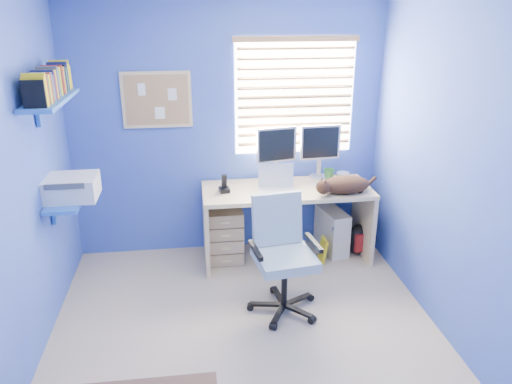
{
  "coord_description": "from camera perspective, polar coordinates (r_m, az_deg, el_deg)",
  "views": [
    {
      "loc": [
        -0.35,
        -3.1,
        2.4
      ],
      "look_at": [
        0.15,
        0.65,
        0.95
      ],
      "focal_mm": 35.0,
      "sensor_mm": 36.0,
      "label": 1
    }
  ],
  "objects": [
    {
      "name": "floor",
      "position": [
        3.94,
        -0.94,
        -16.59
      ],
      "size": [
        3.0,
        3.2,
        0.0
      ],
      "primitive_type": "cube",
      "color": "tan",
      "rests_on": "ground"
    },
    {
      "name": "wall_back",
      "position": [
        4.86,
        -3.28,
        7.21
      ],
      "size": [
        3.0,
        0.01,
        2.5
      ],
      "primitive_type": "cube",
      "color": "blue",
      "rests_on": "ground"
    },
    {
      "name": "wall_front",
      "position": [
        1.93,
        4.68,
        -15.78
      ],
      "size": [
        3.0,
        0.01,
        2.5
      ],
      "primitive_type": "cube",
      "color": "blue",
      "rests_on": "ground"
    },
    {
      "name": "wall_left",
      "position": [
        3.5,
        -26.25,
        -0.47
      ],
      "size": [
        0.01,
        3.2,
        2.5
      ],
      "primitive_type": "cube",
      "color": "blue",
      "rests_on": "ground"
    },
    {
      "name": "wall_right",
      "position": [
        3.79,
        22.07,
        1.73
      ],
      "size": [
        0.01,
        3.2,
        2.5
      ],
      "primitive_type": "cube",
      "color": "blue",
      "rests_on": "ground"
    },
    {
      "name": "desk",
      "position": [
        4.89,
        3.46,
        -3.63
      ],
      "size": [
        1.6,
        0.65,
        0.74
      ],
      "primitive_type": "cube",
      "color": "#D4BD8B",
      "rests_on": "floor"
    },
    {
      "name": "laptop",
      "position": [
        4.62,
        2.32,
        1.31
      ],
      "size": [
        0.36,
        0.3,
        0.22
      ],
      "primitive_type": "cube",
      "rotation": [
        0.0,
        0.0,
        -0.14
      ],
      "color": "silver",
      "rests_on": "desk"
    },
    {
      "name": "monitor_left",
      "position": [
        4.86,
        2.31,
        4.32
      ],
      "size": [
        0.42,
        0.2,
        0.54
      ],
      "primitive_type": "cube",
      "rotation": [
        0.0,
        0.0,
        0.2
      ],
      "color": "silver",
      "rests_on": "desk"
    },
    {
      "name": "monitor_right",
      "position": [
        4.99,
        7.26,
        4.6
      ],
      "size": [
        0.41,
        0.15,
        0.54
      ],
      "primitive_type": "cube",
      "rotation": [
        0.0,
        0.0,
        0.07
      ],
      "color": "silver",
      "rests_on": "desk"
    },
    {
      "name": "phone",
      "position": [
        4.63,
        -3.66,
        1.01
      ],
      "size": [
        0.1,
        0.12,
        0.17
      ],
      "primitive_type": "cube",
      "rotation": [
        0.0,
        0.0,
        0.14
      ],
      "color": "black",
      "rests_on": "desk"
    },
    {
      "name": "mug",
      "position": [
        5.03,
        8.34,
        2.05
      ],
      "size": [
        0.1,
        0.09,
        0.1
      ],
      "primitive_type": "imported",
      "color": "#327F31",
      "rests_on": "desk"
    },
    {
      "name": "cd_spindle",
      "position": [
        5.04,
        9.88,
        1.82
      ],
      "size": [
        0.13,
        0.13,
        0.07
      ],
      "primitive_type": "cylinder",
      "color": "silver",
      "rests_on": "desk"
    },
    {
      "name": "cat",
      "position": [
        4.67,
        10.18,
        0.85
      ],
      "size": [
        0.51,
        0.36,
        0.16
      ],
      "primitive_type": "ellipsoid",
      "rotation": [
        0.0,
        0.0,
        0.3
      ],
      "color": "black",
      "rests_on": "desk"
    },
    {
      "name": "tower_pc",
      "position": [
        5.13,
        8.65,
        -4.4
      ],
      "size": [
        0.27,
        0.47,
        0.45
      ],
      "primitive_type": "cube",
      "rotation": [
        0.0,
        0.0,
        0.2
      ],
      "color": "beige",
      "rests_on": "floor"
    },
    {
      "name": "drawer_boxes",
      "position": [
        4.88,
        -3.59,
        -4.99
      ],
      "size": [
        0.35,
        0.28,
        0.54
      ],
      "primitive_type": "cube",
      "color": "tan",
      "rests_on": "floor"
    },
    {
      "name": "yellow_book",
      "position": [
        4.97,
        7.65,
        -6.58
      ],
      "size": [
        0.03,
        0.17,
        0.24
      ],
      "primitive_type": "cube",
      "color": "yellow",
      "rests_on": "floor"
    },
    {
      "name": "backpack",
      "position": [
        5.16,
        11.71,
        -5.28
      ],
      "size": [
        0.31,
        0.26,
        0.32
      ],
      "primitive_type": "ellipsoid",
      "rotation": [
        0.0,
        0.0,
        0.22
      ],
      "color": "black",
      "rests_on": "floor"
    },
    {
      "name": "office_chair",
      "position": [
        4.11,
        3.06,
        -8.86
      ],
      "size": [
        0.63,
        0.63,
        0.96
      ],
      "color": "black",
      "rests_on": "floor"
    },
    {
      "name": "window_blinds",
      "position": [
        4.85,
        4.49,
        10.8
      ],
      "size": [
        1.15,
        0.05,
        1.1
      ],
      "color": "white",
      "rests_on": "ground"
    },
    {
      "name": "corkboard",
      "position": [
        4.77,
        -11.27,
        10.29
      ],
      "size": [
        0.64,
        0.02,
        0.52
      ],
      "color": "#D4BD8B",
      "rests_on": "ground"
    },
    {
      "name": "wall_shelves",
      "position": [
        4.1,
        -21.64,
        5.82
      ],
      "size": [
        0.42,
        0.9,
        1.05
      ],
      "color": "blue",
      "rests_on": "ground"
    }
  ]
}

